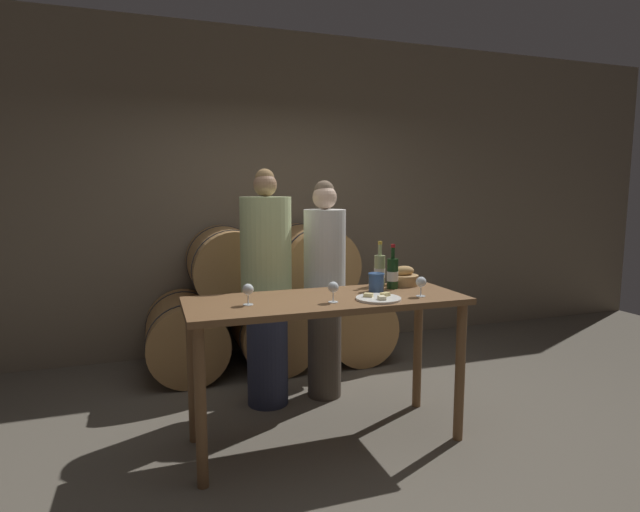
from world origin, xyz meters
name	(u,v)px	position (x,y,z in m)	size (l,w,h in m)	color
ground_plane	(326,440)	(0.00, 0.00, 0.00)	(10.00, 10.00, 0.00)	#665E51
stone_wall_back	(256,193)	(0.00, 2.13, 1.60)	(10.00, 0.12, 3.20)	#7F705B
barrel_stack	(271,303)	(0.00, 1.56, 0.59)	(2.25, 0.89, 1.31)	#A87A47
tasting_table	(327,319)	(0.00, 0.00, 0.82)	(1.77, 0.66, 0.95)	brown
person_left	(267,288)	(-0.23, 0.69, 0.90)	(0.38, 0.38, 1.79)	#2D334C
person_right	(325,288)	(0.23, 0.69, 0.87)	(0.32, 0.32, 1.71)	#4C4238
wine_bottle_red	(393,273)	(0.53, 0.14, 1.06)	(0.08, 0.08, 0.31)	#193819
wine_bottle_white	(380,270)	(0.49, 0.26, 1.07)	(0.08, 0.08, 0.32)	#ADBC7F
blue_crock	(376,281)	(0.38, 0.08, 1.02)	(0.11, 0.11, 0.12)	#335693
bread_basket	(404,278)	(0.66, 0.22, 1.01)	(0.21, 0.21, 0.14)	tan
cheese_plate	(378,298)	(0.29, -0.16, 0.96)	(0.28, 0.28, 0.04)	white
wine_glass_far_left	(248,290)	(-0.51, -0.04, 1.04)	(0.07, 0.07, 0.13)	white
wine_glass_left	(333,288)	(-0.01, -0.14, 1.04)	(0.07, 0.07, 0.13)	white
wine_glass_center	(421,283)	(0.58, -0.16, 1.04)	(0.07, 0.07, 0.13)	white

